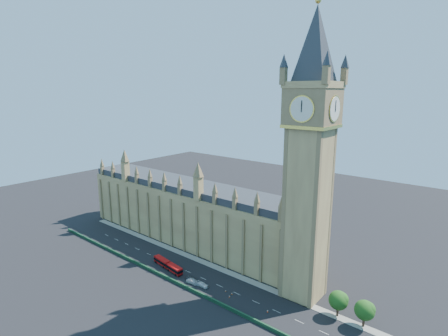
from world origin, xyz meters
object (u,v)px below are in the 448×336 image
Objects in this scene: red_bus at (168,265)px; car_white at (202,285)px; car_silver at (193,282)px; car_grey at (192,279)px.

car_white is (19.58, -1.00, -0.78)m from red_bus.
red_bus is 3.52× the size of car_silver.
car_grey is at bearing 4.87° from red_bus.
red_bus reaches higher than car_silver.
car_silver is at bearing 101.73° from car_white.
car_white is at bearing -95.85° from car_grey.
car_grey is (13.74, -0.63, -0.72)m from red_bus.
car_grey reaches higher than car_white.
car_silver is at bearing 0.73° from red_bus.
car_white is at bearing 4.58° from red_bus.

